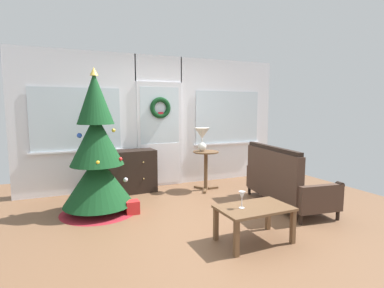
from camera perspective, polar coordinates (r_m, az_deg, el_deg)
The scene contains 10 objects.
ground_plane at distance 4.30m, azimuth 2.34°, elevation -14.22°, with size 6.76×6.76×0.00m, color brown.
back_wall_with_door at distance 5.96m, azimuth -6.26°, elevation 4.29°, with size 5.20×0.19×2.55m.
christmas_tree at distance 4.61m, azimuth -17.59°, elevation -2.90°, with size 1.12×1.12×2.12m.
dresser_cabinet at distance 5.63m, azimuth -11.62°, elevation -5.12°, with size 0.92×0.48×0.78m.
settee_sofa at distance 4.96m, azimuth 16.82°, elevation -7.08°, with size 0.89×1.67×0.96m.
side_table at distance 5.65m, azimuth 2.65°, elevation -3.58°, with size 0.50×0.48×0.74m.
table_lamp at distance 5.59m, azimuth 1.94°, elevation 1.51°, with size 0.28×0.28×0.44m.
coffee_table at distance 3.60m, azimuth 11.75°, elevation -12.55°, with size 0.85×0.54×0.42m.
wine_glass at distance 3.47m, azimuth 9.48°, elevation -9.72°, with size 0.08×0.08×0.20m.
gift_box at distance 4.58m, azimuth -11.28°, elevation -11.70°, with size 0.19×0.17×0.19m, color red.
Camera 1 is at (-1.73, -3.62, 1.54)m, focal length 28.04 mm.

